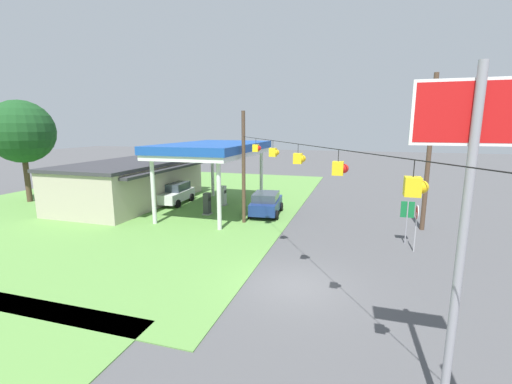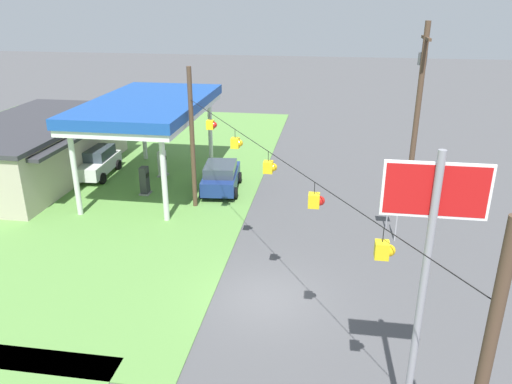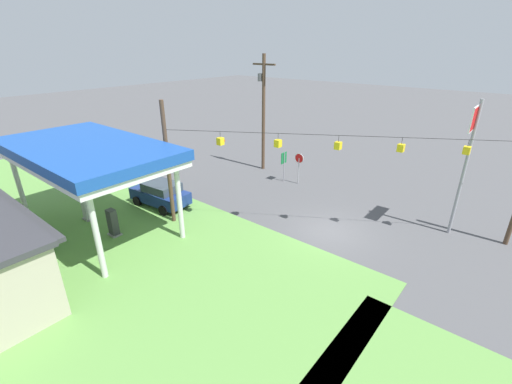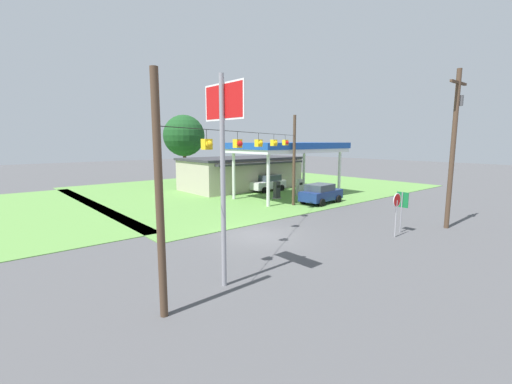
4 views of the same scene
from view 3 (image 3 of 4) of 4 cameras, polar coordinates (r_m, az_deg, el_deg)
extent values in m
plane|color=#4C4C4F|center=(20.76, 12.16, -6.48)|extent=(160.00, 160.00, 0.00)
cube|color=silver|center=(21.19, -26.32, 5.34)|extent=(10.73, 5.87, 0.35)
cube|color=#19479E|center=(21.07, -26.53, 6.50)|extent=(10.93, 6.07, 0.55)
cylinder|color=silver|center=(19.18, -12.62, -1.92)|extent=(0.28, 0.28, 4.29)
cylinder|color=silver|center=(26.93, -25.45, 3.75)|extent=(0.28, 0.28, 4.29)
cylinder|color=silver|center=(17.10, -24.94, -6.96)|extent=(0.28, 0.28, 4.29)
cylinder|color=silver|center=(25.49, -34.72, 0.74)|extent=(0.28, 0.28, 4.29)
cube|color=#333338|center=(20.77, -36.20, -1.43)|extent=(11.55, 0.70, 0.20)
cube|color=gray|center=(21.52, -22.45, -6.56)|extent=(0.71, 0.56, 0.12)
cube|color=#333338|center=(21.14, -22.79, -4.62)|extent=(0.55, 0.40, 1.52)
cube|color=black|center=(21.09, -22.41, -3.69)|extent=(0.39, 0.03, 0.24)
cube|color=gray|center=(24.05, -26.07, -4.00)|extent=(0.71, 0.56, 0.12)
cube|color=silver|center=(23.72, -26.41, -2.24)|extent=(0.55, 0.40, 1.52)
cube|color=black|center=(23.68, -26.08, -1.40)|extent=(0.39, 0.03, 0.24)
cube|color=navy|center=(24.09, -15.69, -0.57)|extent=(4.30, 2.24, 0.79)
cube|color=#333D47|center=(23.65, -15.47, 0.81)|extent=(2.43, 1.92, 0.57)
cylinder|color=black|center=(24.66, -19.19, -1.46)|extent=(0.70, 0.29, 0.68)
cylinder|color=black|center=(25.71, -15.92, -0.01)|extent=(0.70, 0.29, 0.68)
cylinder|color=black|center=(22.80, -15.21, -3.01)|extent=(0.70, 0.29, 0.68)
cylinder|color=black|center=(23.93, -11.87, -1.37)|extent=(0.70, 0.29, 0.68)
cube|color=white|center=(22.20, -35.29, -6.42)|extent=(4.27, 2.05, 0.78)
cube|color=#333D47|center=(22.13, -35.94, -4.58)|extent=(2.38, 1.81, 0.64)
cylinder|color=black|center=(21.48, -31.55, -7.62)|extent=(0.69, 0.25, 0.68)
cylinder|color=black|center=(21.05, -36.22, -9.43)|extent=(0.69, 0.25, 0.68)
cylinder|color=black|center=(23.72, -34.05, -5.40)|extent=(0.69, 0.25, 0.68)
cylinder|color=#99999E|center=(27.00, 7.09, 3.48)|extent=(0.08, 0.08, 2.10)
cylinder|color=white|center=(26.66, 7.20, 5.60)|extent=(0.80, 0.03, 0.80)
cylinder|color=red|center=(26.66, 7.20, 5.60)|extent=(0.70, 0.03, 0.70)
cylinder|color=gray|center=(21.77, 31.36, 2.98)|extent=(0.18, 0.18, 7.66)
cube|color=white|center=(21.12, 32.73, 10.38)|extent=(0.06, 2.30, 1.28)
cube|color=red|center=(21.12, 32.73, 10.38)|extent=(0.07, 2.18, 1.16)
cylinder|color=gray|center=(27.33, 4.70, 4.16)|extent=(0.07, 0.07, 2.40)
cube|color=#146B33|center=(27.12, 4.66, 5.68)|extent=(0.04, 0.70, 0.90)
cylinder|color=#4C3828|center=(29.30, 1.26, 12.76)|extent=(0.28, 0.28, 9.52)
cube|color=#4C3828|center=(28.83, 1.33, 20.51)|extent=(2.20, 0.14, 0.14)
cylinder|color=#59595B|center=(29.12, 0.74, 18.57)|extent=(0.44, 0.44, 0.60)
cylinder|color=#4C3828|center=(20.63, -14.45, 4.40)|extent=(0.24, 0.24, 7.41)
cylinder|color=black|center=(18.63, 13.67, 9.15)|extent=(16.34, 10.02, 0.02)
cylinder|color=black|center=(20.33, 31.91, 6.93)|extent=(0.02, 0.02, 0.35)
cube|color=yellow|center=(20.42, 31.68, 5.93)|extent=(0.32, 0.32, 0.40)
sphere|color=yellow|center=(20.58, 31.76, 6.03)|extent=(0.28, 0.28, 0.28)
cylinder|color=black|center=(19.26, 23.17, 7.84)|extent=(0.02, 0.02, 0.35)
cube|color=yellow|center=(19.35, 23.00, 6.78)|extent=(0.32, 0.32, 0.40)
sphere|color=red|center=(19.51, 23.15, 6.88)|extent=(0.28, 0.28, 0.28)
cylinder|color=black|center=(18.67, 13.62, 8.63)|extent=(0.02, 0.02, 0.35)
cube|color=yellow|center=(18.77, 13.51, 7.53)|extent=(0.32, 0.32, 0.40)
sphere|color=yellow|center=(18.92, 13.75, 7.63)|extent=(0.28, 0.28, 0.28)
cylinder|color=black|center=(18.63, 3.70, 9.20)|extent=(0.02, 0.02, 0.35)
cube|color=yellow|center=(18.72, 3.67, 8.09)|extent=(0.32, 0.32, 0.40)
sphere|color=yellow|center=(18.86, 3.98, 8.19)|extent=(0.28, 0.28, 0.28)
cylinder|color=black|center=(19.12, -6.00, 9.49)|extent=(0.02, 0.02, 0.35)
cube|color=yellow|center=(19.21, -5.96, 8.41)|extent=(0.32, 0.32, 0.40)
sphere|color=red|center=(19.33, -5.60, 8.51)|extent=(0.28, 0.28, 0.28)
camera|label=1|loc=(19.65, 53.67, 2.92)|focal=24.00mm
camera|label=2|loc=(20.06, 65.50, 11.68)|focal=35.00mm
camera|label=4|loc=(31.42, 47.68, 7.05)|focal=24.00mm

